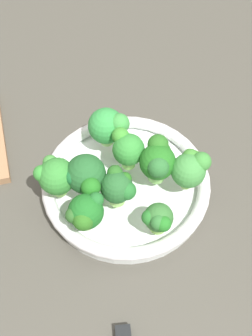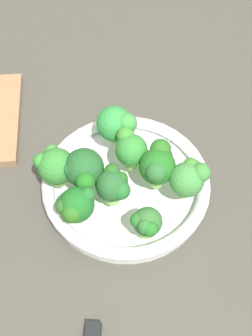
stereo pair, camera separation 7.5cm
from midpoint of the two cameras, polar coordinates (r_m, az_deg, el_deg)
name	(u,v)px [view 2 (the right image)]	position (r cm, az deg, el deg)	size (l,w,h in cm)	color
ground_plane	(139,194)	(81.68, 4.20, -3.42)	(130.00, 130.00, 2.50)	#47443C
bowl	(126,185)	(78.82, 2.71, -2.21)	(28.08, 28.08, 3.84)	silver
broccoli_floret_0	(119,124)	(78.57, 1.82, 5.20)	(6.56, 6.11, 7.25)	#9DCF71
broccoli_floret_1	(158,165)	(73.53, 6.83, 0.10)	(6.10, 6.09, 7.49)	#7DBC5C
broccoli_floret_2	(129,149)	(75.47, 3.19, 2.18)	(6.21, 5.27, 6.99)	#78BC4E
broccoli_floret_3	(147,223)	(69.67, 5.61, -6.92)	(5.00, 4.70, 5.33)	#8FC858
broccoli_floret_4	(55,166)	(73.82, -5.74, 0.07)	(6.33, 6.06, 7.20)	#8AC062
broccoli_floret_5	(76,206)	(69.52, -3.05, -4.83)	(5.44, 6.20, 6.96)	#9BCE72
broccoli_floret_6	(114,185)	(71.70, 1.45, -2.35)	(5.61, 5.15, 6.61)	#9FDA6C
broccoli_floret_7	(189,177)	(73.29, 10.59, -1.29)	(5.53, 6.25, 7.14)	#89C253
broccoli_floret_8	(83,169)	(72.38, -2.27, -0.38)	(7.06, 6.45, 7.93)	#95C86A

